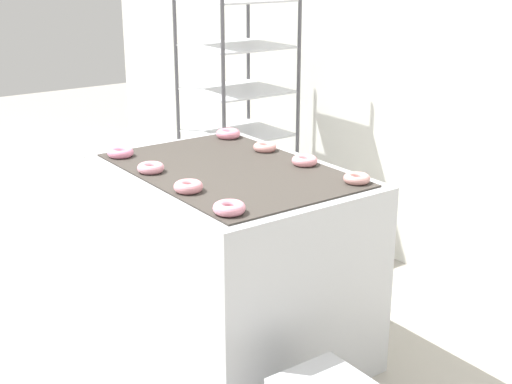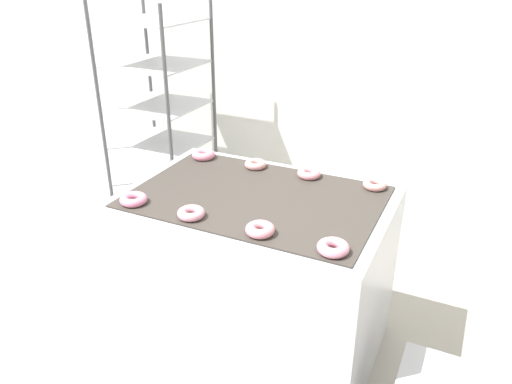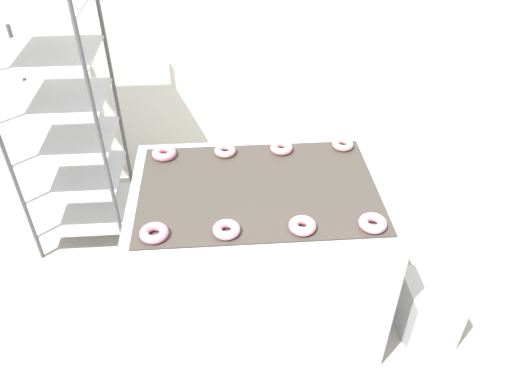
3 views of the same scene
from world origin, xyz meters
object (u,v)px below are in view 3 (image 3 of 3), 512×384
object	(u,v)px
donut_near_midleft	(226,230)
donut_near_right	(373,223)
donut_near_left	(154,233)
donut_far_left	(164,153)
fryer_machine	(258,254)
baking_rack_cart	(64,121)
donut_far_right	(343,144)
donut_far_midleft	(225,151)
donut_far_midright	(281,148)
donut_near_midright	(302,226)
glaze_bin	(427,308)

from	to	relation	value
donut_near_midleft	donut_near_right	size ratio (longest dim) A/B	0.96
donut_near_left	donut_far_left	bearing A→B (deg)	90.07
fryer_machine	baking_rack_cart	bearing A→B (deg)	144.27
donut_near_left	donut_near_right	size ratio (longest dim) A/B	1.00
donut_near_left	donut_far_right	xyz separation A→B (m)	(0.97, 0.65, -0.00)
donut_near_right	donut_far_midleft	bearing A→B (deg)	134.96
donut_far_midleft	donut_far_midright	xyz separation A→B (m)	(0.31, 0.01, 0.00)
donut_near_midright	fryer_machine	bearing A→B (deg)	118.18
donut_far_left	donut_near_midright	bearing A→B (deg)	-44.10
donut_near_left	donut_far_midright	size ratio (longest dim) A/B	1.04
baking_rack_cart	donut_near_right	distance (m)	1.97
donut_near_midright	donut_near_right	world-z (taller)	same
donut_near_left	donut_far_midright	distance (m)	0.89
glaze_bin	donut_far_right	xyz separation A→B (m)	(-0.44, 0.55, 0.74)
donut_near_midright	donut_far_midright	xyz separation A→B (m)	(-0.02, 0.64, -0.00)
donut_near_left	donut_near_right	bearing A→B (deg)	-0.48
donut_near_left	donut_far_midleft	xyz separation A→B (m)	(0.32, 0.63, -0.00)
donut_far_right	donut_near_left	bearing A→B (deg)	-146.24
fryer_machine	donut_far_right	world-z (taller)	donut_far_right
glaze_bin	donut_near_midright	world-z (taller)	donut_near_midright
donut_near_left	donut_far_right	world-z (taller)	donut_near_left
donut_near_midleft	donut_far_midleft	xyz separation A→B (m)	(0.01, 0.63, -0.00)
donut_far_midright	donut_far_midleft	bearing A→B (deg)	-179.05
donut_near_midleft	donut_far_midleft	size ratio (longest dim) A/B	1.05
glaze_bin	donut_far_left	size ratio (longest dim) A/B	2.80
donut_near_right	donut_far_midleft	distance (m)	0.90
donut_far_midleft	glaze_bin	bearing A→B (deg)	-26.25
glaze_bin	donut_far_left	bearing A→B (deg)	159.37
donut_far_right	donut_near_midright	bearing A→B (deg)	-116.23
donut_near_midright	donut_near_right	xyz separation A→B (m)	(0.31, -0.01, -0.00)
baking_rack_cart	donut_far_right	bearing A→B (deg)	-16.54
glaze_bin	donut_near_midright	size ratio (longest dim) A/B	2.94
baking_rack_cart	donut_near_left	size ratio (longest dim) A/B	13.43
donut_near_midright	donut_near_right	size ratio (longest dim) A/B	0.97
donut_far_left	fryer_machine	bearing A→B (deg)	-33.05
donut_near_midleft	donut_far_left	xyz separation A→B (m)	(-0.31, 0.63, 0.00)
glaze_bin	donut_far_left	world-z (taller)	donut_far_left
baking_rack_cart	donut_far_left	xyz separation A→B (m)	(0.65, -0.50, 0.06)
baking_rack_cart	donut_far_midleft	size ratio (longest dim) A/B	14.62
baking_rack_cart	donut_far_midleft	distance (m)	1.10
donut_near_left	donut_near_midright	size ratio (longest dim) A/B	1.03
donut_far_right	donut_near_midleft	bearing A→B (deg)	-135.27
baking_rack_cart	donut_near_midright	xyz separation A→B (m)	(1.30, -1.13, 0.06)
donut_far_midright	donut_near_midright	bearing A→B (deg)	-88.27
fryer_machine	donut_near_right	xyz separation A→B (m)	(0.48, -0.32, 0.47)
donut_near_right	donut_far_midright	distance (m)	0.73
donut_near_right	donut_near_midright	bearing A→B (deg)	178.95
baking_rack_cart	donut_far_midright	xyz separation A→B (m)	(1.28, -0.49, 0.06)
donut_far_midleft	baking_rack_cart	bearing A→B (deg)	153.00
donut_far_midright	donut_far_left	bearing A→B (deg)	-179.15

